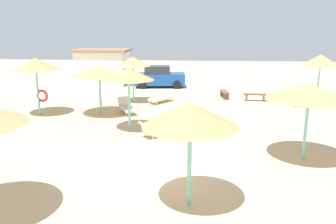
{
  "coord_description": "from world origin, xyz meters",
  "views": [
    {
      "loc": [
        1.18,
        -11.19,
        4.65
      ],
      "look_at": [
        0.0,
        3.0,
        1.2
      ],
      "focal_mm": 37.06,
      "sensor_mm": 36.0,
      "label": 1
    }
  ],
  "objects_px": {
    "parasol_4": "(128,74)",
    "parasol_7": "(309,92)",
    "lounger_0": "(162,98)",
    "bench_1": "(255,96)",
    "lounger_3": "(127,107)",
    "parasol_5": "(36,65)",
    "lounger_4": "(160,129)",
    "parked_car": "(159,77)",
    "bench_0": "(224,93)",
    "parasol_0": "(133,62)",
    "parasol_6": "(190,115)",
    "parasol_3": "(99,71)",
    "beach_cabana": "(103,66)",
    "parasol_1": "(321,60)",
    "lounger_1": "(295,99)"
  },
  "relations": [
    {
      "from": "lounger_0",
      "to": "lounger_4",
      "type": "xyz_separation_m",
      "value": [
        0.62,
        -7.14,
        0.0
      ]
    },
    {
      "from": "parasol_4",
      "to": "parasol_5",
      "type": "relative_size",
      "value": 0.93
    },
    {
      "from": "lounger_0",
      "to": "lounger_3",
      "type": "xyz_separation_m",
      "value": [
        -1.68,
        -2.95,
        0.01
      ]
    },
    {
      "from": "parasol_5",
      "to": "beach_cabana",
      "type": "relative_size",
      "value": 0.7
    },
    {
      "from": "parasol_3",
      "to": "lounger_0",
      "type": "relative_size",
      "value": 1.57
    },
    {
      "from": "parasol_5",
      "to": "bench_1",
      "type": "xyz_separation_m",
      "value": [
        12.47,
        4.68,
        -2.4
      ]
    },
    {
      "from": "parasol_0",
      "to": "lounger_4",
      "type": "relative_size",
      "value": 1.51
    },
    {
      "from": "parasol_1",
      "to": "parasol_5",
      "type": "distance_m",
      "value": 16.75
    },
    {
      "from": "parasol_4",
      "to": "lounger_4",
      "type": "bearing_deg",
      "value": -30.39
    },
    {
      "from": "parasol_3",
      "to": "parasol_5",
      "type": "bearing_deg",
      "value": -175.48
    },
    {
      "from": "parasol_0",
      "to": "parasol_6",
      "type": "xyz_separation_m",
      "value": [
        3.88,
        -13.1,
        -0.09
      ]
    },
    {
      "from": "lounger_0",
      "to": "lounger_1",
      "type": "height_order",
      "value": "lounger_1"
    },
    {
      "from": "beach_cabana",
      "to": "lounger_3",
      "type": "bearing_deg",
      "value": -68.21
    },
    {
      "from": "parasol_4",
      "to": "parasol_7",
      "type": "xyz_separation_m",
      "value": [
        6.99,
        -3.22,
        -0.11
      ]
    },
    {
      "from": "parasol_7",
      "to": "parked_car",
      "type": "relative_size",
      "value": 0.72
    },
    {
      "from": "parasol_6",
      "to": "parasol_7",
      "type": "relative_size",
      "value": 0.95
    },
    {
      "from": "parasol_1",
      "to": "parasol_3",
      "type": "distance_m",
      "value": 13.43
    },
    {
      "from": "parasol_0",
      "to": "lounger_1",
      "type": "xyz_separation_m",
      "value": [
        10.19,
        0.22,
        -2.28
      ]
    },
    {
      "from": "parasol_6",
      "to": "bench_0",
      "type": "xyz_separation_m",
      "value": [
        2.06,
        14.96,
        -2.16
      ]
    },
    {
      "from": "lounger_0",
      "to": "lounger_4",
      "type": "height_order",
      "value": "lounger_4"
    },
    {
      "from": "bench_0",
      "to": "parked_car",
      "type": "xyz_separation_m",
      "value": [
        -4.93,
        4.16,
        0.48
      ]
    },
    {
      "from": "lounger_4",
      "to": "lounger_0",
      "type": "bearing_deg",
      "value": 94.98
    },
    {
      "from": "parasol_1",
      "to": "parasol_6",
      "type": "bearing_deg",
      "value": -119.57
    },
    {
      "from": "parasol_1",
      "to": "parasol_6",
      "type": "distance_m",
      "value": 15.69
    },
    {
      "from": "lounger_0",
      "to": "parasol_7",
      "type": "bearing_deg",
      "value": -57.19
    },
    {
      "from": "lounger_3",
      "to": "lounger_4",
      "type": "relative_size",
      "value": 1.01
    },
    {
      "from": "lounger_4",
      "to": "bench_0",
      "type": "xyz_separation_m",
      "value": [
        3.5,
        8.94,
        0.03
      ]
    },
    {
      "from": "parasol_0",
      "to": "parasol_5",
      "type": "height_order",
      "value": "parasol_5"
    },
    {
      "from": "parasol_5",
      "to": "parked_car",
      "type": "xyz_separation_m",
      "value": [
        5.6,
        9.68,
        -1.92
      ]
    },
    {
      "from": "parasol_1",
      "to": "lounger_1",
      "type": "bearing_deg",
      "value": -166.99
    },
    {
      "from": "lounger_0",
      "to": "bench_1",
      "type": "height_order",
      "value": "lounger_0"
    },
    {
      "from": "parasol_7",
      "to": "parasol_0",
      "type": "bearing_deg",
      "value": 130.1
    },
    {
      "from": "parasol_7",
      "to": "lounger_4",
      "type": "relative_size",
      "value": 1.56
    },
    {
      "from": "parasol_1",
      "to": "parked_car",
      "type": "distance_m",
      "value": 12.09
    },
    {
      "from": "lounger_0",
      "to": "parasol_5",
      "type": "bearing_deg",
      "value": -149.78
    },
    {
      "from": "parked_car",
      "to": "beach_cabana",
      "type": "height_order",
      "value": "beach_cabana"
    },
    {
      "from": "parasol_3",
      "to": "beach_cabana",
      "type": "height_order",
      "value": "beach_cabana"
    },
    {
      "from": "lounger_0",
      "to": "bench_1",
      "type": "relative_size",
      "value": 1.26
    },
    {
      "from": "parasol_0",
      "to": "parasol_1",
      "type": "bearing_deg",
      "value": 2.7
    },
    {
      "from": "parasol_3",
      "to": "lounger_3",
      "type": "distance_m",
      "value": 2.53
    },
    {
      "from": "parasol_0",
      "to": "lounger_3",
      "type": "distance_m",
      "value": 3.67
    },
    {
      "from": "parasol_5",
      "to": "parasol_7",
      "type": "relative_size",
      "value": 1.04
    },
    {
      "from": "parasol_5",
      "to": "lounger_4",
      "type": "xyz_separation_m",
      "value": [
        7.03,
        -3.41,
        -2.43
      ]
    },
    {
      "from": "lounger_3",
      "to": "bench_0",
      "type": "relative_size",
      "value": 1.26
    },
    {
      "from": "parasol_6",
      "to": "parasol_7",
      "type": "distance_m",
      "value": 5.47
    },
    {
      "from": "parasol_0",
      "to": "bench_1",
      "type": "bearing_deg",
      "value": 7.39
    },
    {
      "from": "parasol_0",
      "to": "parasol_4",
      "type": "xyz_separation_m",
      "value": [
        0.94,
        -6.19,
        0.02
      ]
    },
    {
      "from": "parasol_0",
      "to": "parasol_7",
      "type": "distance_m",
      "value": 12.31
    },
    {
      "from": "parasol_0",
      "to": "parasol_4",
      "type": "distance_m",
      "value": 6.26
    },
    {
      "from": "lounger_4",
      "to": "parasol_1",
      "type": "bearing_deg",
      "value": 39.67
    }
  ]
}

